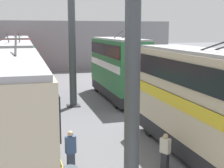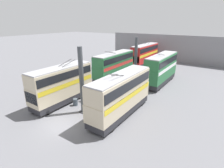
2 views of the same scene
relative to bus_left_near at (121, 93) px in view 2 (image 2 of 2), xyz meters
name	(u,v)px [view 2 (image 2 of 2)]	position (x,y,z in m)	size (l,w,h in m)	color
ground_plane	(60,125)	(-5.65, 4.09, -2.82)	(240.00, 240.00, 0.00)	slate
depot_back_wall	(171,48)	(32.62, 4.09, 0.70)	(0.50, 36.00, 7.04)	gray
support_column_near	(82,82)	(-2.05, 4.09, 1.03)	(0.96, 0.96, 7.94)	#42474C
support_column_far	(136,61)	(11.48, 4.09, 1.03)	(0.96, 0.96, 7.94)	#42474C
bus_left_near	(121,93)	(0.00, 0.00, 0.00)	(10.04, 2.54, 5.58)	black
bus_left_far	(161,67)	(13.27, 0.00, 0.10)	(9.70, 2.54, 5.74)	black
bus_right_near	(62,83)	(-1.60, 8.19, 0.02)	(9.06, 2.54, 5.61)	black
bus_right_mid	(114,64)	(10.94, 8.19, 0.01)	(10.22, 2.54, 5.58)	black
bus_right_far	(145,53)	(24.59, 8.19, 0.05)	(11.11, 2.54, 5.66)	black
person_by_left_row	(104,105)	(-0.53, 2.06, -2.00)	(0.48, 0.41, 1.57)	#2D2D33
person_by_right_row	(85,95)	(0.30, 5.91, -1.88)	(0.32, 0.46, 1.77)	#384251
oil_drum	(75,102)	(-1.35, 6.19, -2.35)	(0.62, 0.62, 0.94)	#424C56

